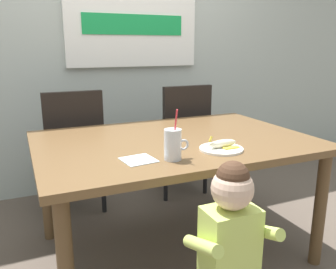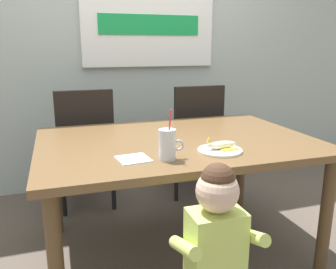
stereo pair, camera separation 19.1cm
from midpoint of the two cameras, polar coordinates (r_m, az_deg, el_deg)
The scene contains 10 objects.
ground_plane at distance 2.35m, azimuth 3.78°, elevation -18.33°, with size 24.00×24.00×0.00m, color brown.
back_wall at distance 3.24m, azimuth -4.67°, elevation 17.46°, with size 6.40×0.17×2.90m.
dining_table at distance 2.07m, azimuth 4.08°, elevation -2.88°, with size 1.59×1.10×0.74m.
dining_chair_left at distance 2.75m, azimuth -11.53°, elevation -1.30°, with size 0.44×0.44×0.96m.
dining_chair_right at distance 2.98m, azimuth 6.03°, elevation 0.09°, with size 0.44×0.44×0.96m.
toddler_standing at distance 1.47m, azimuth 11.71°, elevation -16.32°, with size 0.33×0.24×0.84m.
milk_cup at distance 1.66m, azimuth 3.21°, elevation -2.00°, with size 0.13×0.08×0.25m.
snack_plate at distance 1.84m, azimuth 11.47°, elevation -2.62°, with size 0.23×0.23×0.01m, color white.
peeled_banana at distance 1.84m, azimuth 11.77°, elevation -1.79°, with size 0.17×0.11×0.07m.
paper_napkin at distance 1.68m, azimuth -2.49°, elevation -4.06°, with size 0.15×0.15×0.00m, color silver.
Camera 2 is at (-0.66, -1.87, 1.26)m, focal length 37.16 mm.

